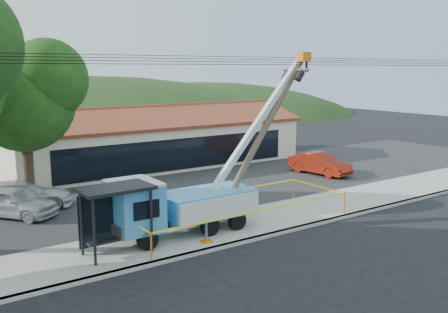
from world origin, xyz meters
TOP-DOWN VIEW (x-y plane):
  - ground at (0.00, 0.00)m, footprint 120.00×120.00m
  - curb at (0.00, 2.10)m, footprint 60.00×0.25m
  - sidewalk at (0.00, 4.00)m, footprint 60.00×4.00m
  - parking_lot at (0.00, 12.00)m, footprint 60.00×12.00m
  - strip_mall at (4.00, 19.98)m, footprint 22.50×8.53m
  - tree_lot at (-7.00, 13.00)m, footprint 6.30×5.60m
  - hill_center at (10.00, 55.00)m, footprint 89.60×64.00m
  - hill_east at (30.00, 55.00)m, footprint 72.80×52.00m
  - utility_truck at (-2.73, 4.35)m, footprint 10.55×3.60m
  - leaning_pole at (1.89, 4.26)m, footprint 5.64×1.73m
  - bus_shelter at (-6.01, 3.87)m, footprint 2.85×1.80m
  - caution_tape at (0.16, 4.16)m, footprint 10.84×3.82m
  - car_silver at (-8.16, 11.45)m, footprint 4.16×4.59m
  - car_red at (11.70, 9.99)m, footprint 2.13×4.69m
  - car_white at (-7.48, 12.74)m, footprint 5.48×3.45m

SIDE VIEW (x-z plane):
  - ground at x=0.00m, z-range 0.00..0.00m
  - hill_center at x=10.00m, z-range -16.00..16.00m
  - hill_east at x=30.00m, z-range -13.00..13.00m
  - car_silver at x=-8.16m, z-range -0.76..0.76m
  - car_red at x=11.70m, z-range -0.75..0.75m
  - car_white at x=-7.48m, z-range -0.74..0.74m
  - parking_lot at x=0.00m, z-range 0.00..0.10m
  - curb at x=0.00m, z-range 0.00..0.15m
  - sidewalk at x=0.00m, z-range 0.00..0.15m
  - caution_tape at x=0.16m, z-range 0.41..1.51m
  - utility_truck at x=-2.73m, z-range -2.44..5.61m
  - strip_mall at x=4.00m, z-range -0.46..4.22m
  - bus_shelter at x=-6.01m, z-range 0.79..3.50m
  - leaning_pole at x=1.89m, z-range 0.47..8.44m
  - tree_lot at x=-7.00m, z-range 1.74..10.68m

